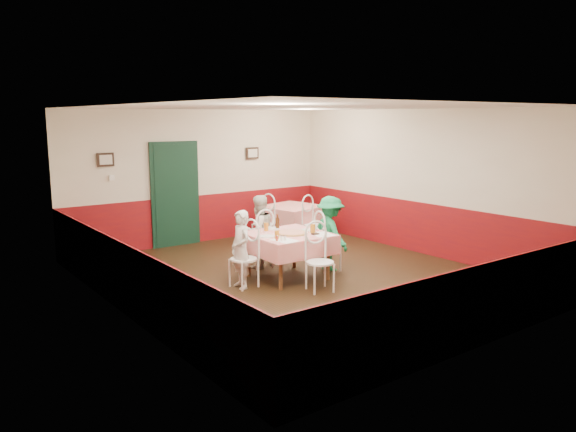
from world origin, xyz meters
TOP-DOWN VIEW (x-y plane):
  - floor at (0.00, 0.00)m, footprint 7.00×7.00m
  - ceiling at (0.00, 0.00)m, footprint 7.00×7.00m
  - back_wall at (0.00, 3.50)m, footprint 6.00×0.10m
  - front_wall at (0.00, -3.50)m, footprint 6.00×0.10m
  - left_wall at (-3.00, 0.00)m, footprint 0.10×7.00m
  - right_wall at (3.00, 0.00)m, footprint 0.10×7.00m
  - wainscot_back at (0.00, 3.48)m, footprint 6.00×0.03m
  - wainscot_front at (0.00, -3.48)m, footprint 6.00×0.03m
  - wainscot_left at (-2.98, 0.00)m, footprint 0.03×7.00m
  - wainscot_right at (2.98, 0.00)m, footprint 0.03×7.00m
  - door at (-0.60, 3.45)m, footprint 0.96×0.06m
  - picture_left at (-2.00, 3.45)m, footprint 0.32×0.03m
  - picture_right at (1.30, 3.45)m, footprint 0.32×0.03m
  - thermostat at (-1.90, 3.45)m, footprint 0.10×0.03m
  - main_table at (-0.18, 0.11)m, footprint 1.25×1.25m
  - second_table at (1.62, 2.39)m, footprint 1.32×1.32m
  - chair_left at (-1.03, 0.13)m, footprint 0.46×0.46m
  - chair_right at (0.67, 0.09)m, footprint 0.48×0.48m
  - chair_far at (-0.16, 0.96)m, footprint 0.44×0.44m
  - chair_near at (-0.20, -0.74)m, footprint 0.52×0.52m
  - chair_second_a at (0.87, 2.39)m, footprint 0.50×0.50m
  - chair_second_b at (1.62, 1.64)m, footprint 0.50×0.50m
  - pizza at (-0.15, 0.05)m, footprint 0.51×0.51m
  - plate_left at (-0.60, 0.10)m, footprint 0.26×0.26m
  - plate_right at (0.23, 0.09)m, footprint 0.26×0.26m
  - plate_far at (-0.17, 0.56)m, footprint 0.26×0.26m
  - glass_a at (-0.57, -0.12)m, footprint 0.07×0.07m
  - glass_b at (0.17, -0.11)m, footprint 0.08×0.08m
  - glass_c at (-0.35, 0.49)m, footprint 0.08×0.08m
  - beer_bottle at (-0.09, 0.53)m, footprint 0.06×0.06m
  - shaker_a at (-0.59, -0.27)m, footprint 0.04×0.04m
  - shaker_b at (-0.55, -0.31)m, footprint 0.04×0.04m
  - shaker_c at (-0.66, -0.25)m, footprint 0.04×0.04m
  - menu_left at (-0.54, -0.29)m, footprint 0.34×0.43m
  - menu_right at (0.22, -0.29)m, footprint 0.38×0.46m
  - wallet at (0.12, -0.22)m, footprint 0.11×0.09m
  - diner_left at (-1.08, 0.13)m, footprint 0.33×0.47m
  - diner_far at (-0.16, 1.01)m, footprint 0.68×0.56m
  - diner_right at (0.72, 0.09)m, footprint 0.56×0.88m

SIDE VIEW (x-z plane):
  - floor at x=0.00m, z-range 0.00..0.00m
  - main_table at x=-0.18m, z-range -0.01..0.76m
  - second_table at x=1.62m, z-range -0.01..0.76m
  - chair_left at x=-1.03m, z-range 0.00..0.90m
  - chair_right at x=0.67m, z-range 0.00..0.90m
  - chair_far at x=-0.16m, z-range 0.00..0.90m
  - chair_near at x=-0.20m, z-range 0.00..0.90m
  - chair_second_a at x=0.87m, z-range 0.00..0.90m
  - chair_second_b at x=1.62m, z-range 0.00..0.90m
  - wainscot_back at x=0.00m, z-range 0.00..1.00m
  - wainscot_front at x=0.00m, z-range 0.00..1.00m
  - wainscot_left at x=-2.98m, z-range 0.00..1.00m
  - wainscot_right at x=2.98m, z-range 0.00..1.00m
  - diner_left at x=-1.08m, z-range 0.00..1.23m
  - diner_far at x=-0.16m, z-range 0.00..1.29m
  - diner_right at x=0.72m, z-range 0.00..1.30m
  - menu_left at x=-0.54m, z-range 0.76..0.76m
  - menu_right at x=0.22m, z-range 0.76..0.76m
  - plate_left at x=-0.60m, z-range 0.76..0.77m
  - plate_right at x=0.23m, z-range 0.76..0.77m
  - plate_far at x=-0.17m, z-range 0.76..0.77m
  - wallet at x=0.12m, z-range 0.76..0.78m
  - pizza at x=-0.15m, z-range 0.76..0.79m
  - shaker_a at x=-0.59m, z-range 0.76..0.85m
  - shaker_b at x=-0.55m, z-range 0.76..0.85m
  - shaker_c at x=-0.66m, z-range 0.76..0.85m
  - glass_a at x=-0.57m, z-range 0.76..0.89m
  - glass_c at x=-0.35m, z-range 0.76..0.90m
  - glass_b at x=0.17m, z-range 0.76..0.91m
  - beer_bottle at x=-0.09m, z-range 0.76..0.99m
  - door at x=-0.60m, z-range 0.00..2.10m
  - back_wall at x=0.00m, z-range 0.00..2.80m
  - front_wall at x=0.00m, z-range 0.00..2.80m
  - left_wall at x=-3.00m, z-range 0.00..2.80m
  - right_wall at x=3.00m, z-range 0.00..2.80m
  - thermostat at x=-1.90m, z-range 1.45..1.55m
  - picture_left at x=-2.00m, z-range 1.72..1.98m
  - picture_right at x=1.30m, z-range 1.72..1.98m
  - ceiling at x=0.00m, z-range 2.80..2.80m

